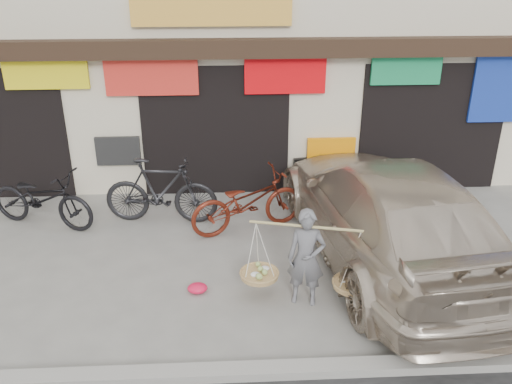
{
  "coord_description": "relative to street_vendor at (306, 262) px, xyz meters",
  "views": [
    {
      "loc": [
        0.26,
        -7.13,
        4.82
      ],
      "look_at": [
        0.69,
        0.9,
        1.16
      ],
      "focal_mm": 38.0,
      "sensor_mm": 36.0,
      "label": 1
    }
  ],
  "objects": [
    {
      "name": "suv",
      "position": [
        1.49,
        1.2,
        0.18
      ],
      "size": [
        3.17,
        6.2,
        1.72
      ],
      "rotation": [
        0.0,
        0.0,
        3.27
      ],
      "color": "beige",
      "rests_on": "ground"
    },
    {
      "name": "kerb",
      "position": [
        -1.34,
        -1.49,
        -0.62
      ],
      "size": [
        70.0,
        0.25,
        0.12
      ],
      "primitive_type": "cube",
      "color": "gray",
      "rests_on": "ground"
    },
    {
      "name": "ground",
      "position": [
        -1.34,
        0.51,
        -0.68
      ],
      "size": [
        70.0,
        70.0,
        0.0
      ],
      "primitive_type": "plane",
      "color": "gray",
      "rests_on": "ground"
    },
    {
      "name": "bike_0",
      "position": [
        -4.56,
        2.66,
        -0.12
      ],
      "size": [
        2.26,
        1.44,
        1.12
      ],
      "primitive_type": "imported",
      "rotation": [
        0.0,
        0.0,
        1.22
      ],
      "color": "black",
      "rests_on": "ground"
    },
    {
      "name": "red_bag",
      "position": [
        -1.6,
        0.31,
        -0.61
      ],
      "size": [
        0.31,
        0.25,
        0.14
      ],
      "primitive_type": "ellipsoid",
      "color": "red",
      "rests_on": "ground"
    },
    {
      "name": "shophouse_block",
      "position": [
        -1.34,
        6.93,
        2.77
      ],
      "size": [
        14.0,
        6.32,
        7.0
      ],
      "color": "beige",
      "rests_on": "ground"
    },
    {
      "name": "bike_2",
      "position": [
        -0.75,
        2.28,
        -0.11
      ],
      "size": [
        2.3,
        1.45,
        1.14
      ],
      "primitive_type": "imported",
      "rotation": [
        0.0,
        0.0,
        1.92
      ],
      "color": "#551A0E",
      "rests_on": "ground"
    },
    {
      "name": "street_vendor",
      "position": [
        0.0,
        0.0,
        0.0
      ],
      "size": [
        1.89,
        0.89,
        1.49
      ],
      "rotation": [
        0.0,
        0.0,
        -0.24
      ],
      "color": "slate",
      "rests_on": "ground"
    },
    {
      "name": "bike_1",
      "position": [
        -2.36,
        2.69,
        -0.04
      ],
      "size": [
        2.19,
        0.84,
        1.28
      ],
      "primitive_type": "imported",
      "rotation": [
        0.0,
        0.0,
        1.46
      ],
      "color": "black",
      "rests_on": "ground"
    }
  ]
}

